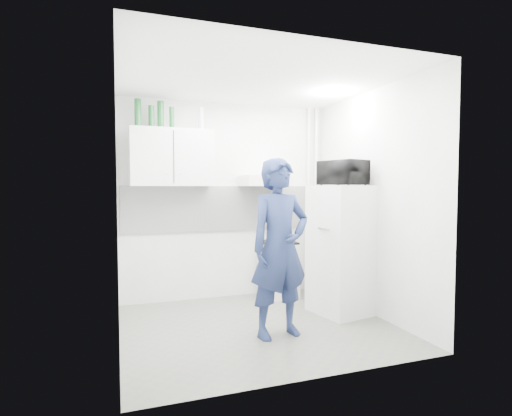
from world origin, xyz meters
name	(u,v)px	position (x,y,z in m)	size (l,w,h in m)	color
floor	(258,326)	(0.00, 0.00, 0.00)	(2.80, 2.80, 0.00)	#606052
ceiling	(258,79)	(0.00, 0.00, 2.60)	(2.80, 2.80, 0.00)	white
wall_back	(227,201)	(0.00, 1.25, 1.30)	(2.80, 2.80, 0.00)	white
wall_left	(117,207)	(-1.40, 0.00, 1.30)	(2.60, 2.60, 0.00)	white
wall_right	(371,203)	(1.40, 0.00, 1.30)	(2.60, 2.60, 0.00)	white
person	(280,248)	(0.12, -0.32, 0.89)	(0.65, 0.42, 1.77)	#1B274C
stove	(278,270)	(0.64, 1.00, 0.36)	(0.46, 0.46, 0.73)	silver
fridge	(342,249)	(1.10, 0.12, 0.75)	(0.62, 0.62, 1.50)	silver
stove_top	(278,242)	(0.64, 1.00, 0.74)	(0.44, 0.44, 0.03)	black
saucepan	(278,238)	(0.63, 0.96, 0.80)	(0.16, 0.16, 0.09)	silver
microwave	(343,173)	(1.10, 0.12, 1.65)	(0.36, 0.53, 0.29)	black
bottle_a	(138,113)	(-1.15, 1.07, 2.37)	(0.08, 0.08, 0.34)	#144C1E
bottle_b	(151,117)	(-0.99, 1.07, 2.34)	(0.07, 0.07, 0.27)	#144C1E
bottle_c	(161,115)	(-0.88, 1.07, 2.37)	(0.08, 0.08, 0.33)	#144C1E
bottle_d	(172,118)	(-0.75, 1.07, 2.33)	(0.06, 0.06, 0.27)	#144C1E
bottle_e	(201,119)	(-0.38, 1.07, 2.34)	(0.07, 0.07, 0.29)	#B2B7BC
upper_cabinet	(172,158)	(-0.75, 1.07, 1.85)	(1.00, 0.35, 0.70)	silver
range_hood	(265,181)	(0.45, 1.00, 1.57)	(0.60, 0.50, 0.14)	silver
backsplash	(227,208)	(0.00, 1.24, 1.20)	(2.74, 0.03, 0.60)	white
pipe_a	(316,200)	(1.30, 1.17, 1.30)	(0.05, 0.05, 2.60)	silver
pipe_b	(308,200)	(1.18, 1.17, 1.30)	(0.04, 0.04, 2.60)	silver
ceiling_spot_fixture	(333,94)	(1.00, 0.20, 2.57)	(0.10, 0.10, 0.02)	white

